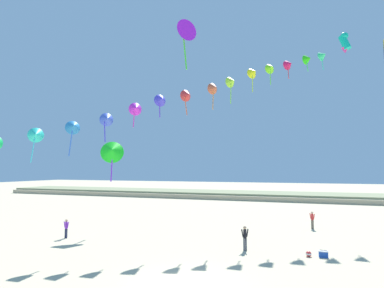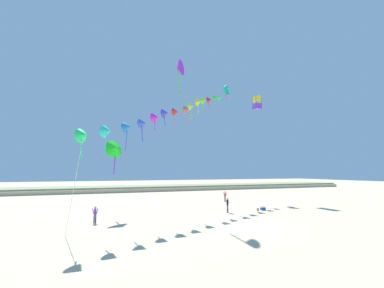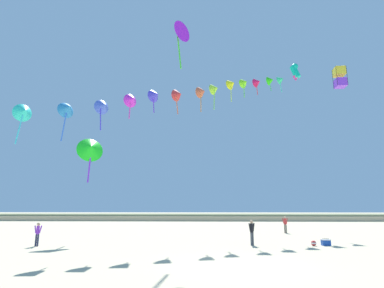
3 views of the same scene
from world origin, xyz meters
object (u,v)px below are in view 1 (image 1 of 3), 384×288
at_px(beach_ball, 309,254).
at_px(large_kite_mid_trail, 185,32).
at_px(large_kite_high_solo, 345,42).
at_px(person_near_left, 66,227).
at_px(large_kite_low_lead, 112,151).
at_px(person_near_right, 312,219).
at_px(beach_cooler, 323,254).
at_px(person_mid_center, 245,236).

bearing_deg(beach_ball, large_kite_mid_trail, 166.14).
xyz_separation_m(large_kite_high_solo, beach_ball, (-5.48, -17.63, -21.13)).
bearing_deg(person_near_left, large_kite_low_lead, 62.06).
bearing_deg(large_kite_high_solo, person_near_left, -142.99).
xyz_separation_m(person_near_right, beach_cooler, (0.15, -9.81, -0.77)).
xyz_separation_m(person_near_right, large_kite_low_lead, (-17.99, -7.32, 6.56)).
xyz_separation_m(person_mid_center, large_kite_low_lead, (-12.99, 2.60, 6.53)).
bearing_deg(beach_ball, person_near_right, 85.63).
bearing_deg(person_near_right, person_mid_center, -116.72).
bearing_deg(large_kite_mid_trail, person_near_right, 36.04).
relative_size(beach_cooler, beach_ball, 1.59).
xyz_separation_m(person_near_right, large_kite_mid_trail, (-10.46, -7.61, 17.09)).
xyz_separation_m(person_mid_center, large_kite_mid_trail, (-5.46, 2.31, 17.07)).
bearing_deg(beach_cooler, person_near_right, 90.88).
xyz_separation_m(person_near_left, person_near_right, (19.90, 10.93, 0.07)).
bearing_deg(person_near_left, beach_ball, 2.77).
height_order(beach_cooler, beach_ball, beach_cooler).
relative_size(large_kite_mid_trail, beach_cooler, 7.86).
bearing_deg(beach_cooler, person_mid_center, -178.81).
distance_m(beach_cooler, beach_ball, 0.94).
height_order(person_near_left, person_mid_center, person_mid_center).
distance_m(person_mid_center, large_kite_low_lead, 14.77).
relative_size(person_near_left, person_near_right, 0.93).
bearing_deg(large_kite_mid_trail, person_near_left, -160.65).
xyz_separation_m(person_near_left, beach_ball, (19.13, 0.92, -0.73)).
bearing_deg(large_kite_high_solo, large_kite_low_lead, -146.64).
height_order(large_kite_low_lead, beach_ball, large_kite_low_lead).
bearing_deg(large_kite_low_lead, person_near_left, -117.94).
xyz_separation_m(person_mid_center, beach_ball, (4.23, -0.08, -0.82)).
height_order(large_kite_high_solo, beach_cooler, large_kite_high_solo).
height_order(person_mid_center, large_kite_mid_trail, large_kite_mid_trail).
distance_m(person_near_left, large_kite_high_solo, 36.96).
xyz_separation_m(large_kite_mid_trail, beach_ball, (9.69, -2.39, -17.90)).
distance_m(person_near_right, large_kite_high_solo, 22.22).
height_order(person_near_left, person_near_right, person_near_right).
relative_size(large_kite_mid_trail, beach_ball, 12.54).
bearing_deg(person_mid_center, large_kite_mid_trail, 157.10).
height_order(person_near_right, person_mid_center, person_mid_center).
distance_m(large_kite_low_lead, beach_ball, 18.92).
bearing_deg(large_kite_high_solo, person_mid_center, -118.96).
bearing_deg(beach_ball, person_near_left, -177.23).
relative_size(large_kite_low_lead, large_kite_mid_trail, 0.90).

